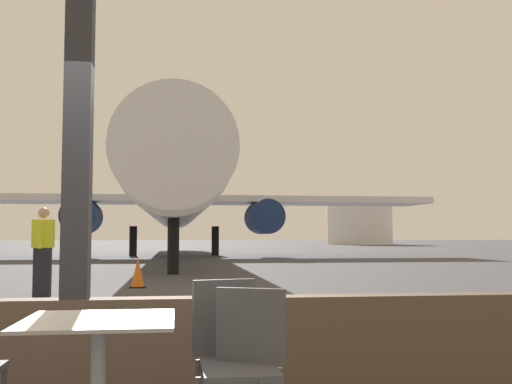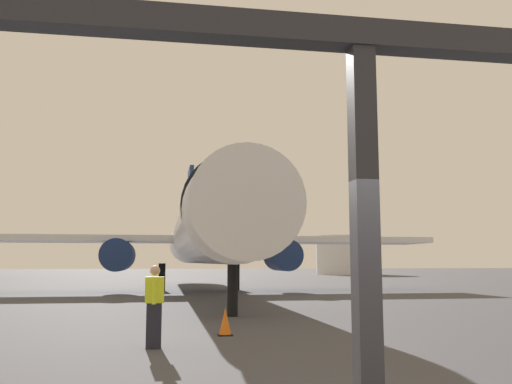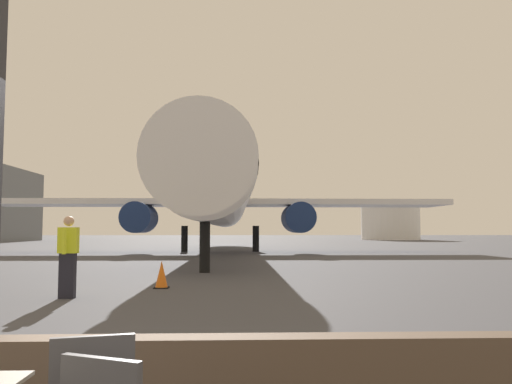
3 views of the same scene
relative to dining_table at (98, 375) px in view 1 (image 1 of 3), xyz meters
name	(u,v)px [view 1 (image 1 of 3)]	position (x,y,z in m)	size (l,w,h in m)	color
ground_plane	(165,252)	(-0.34, 41.32, -0.44)	(220.00, 220.00, 0.00)	#424247
window_frame	(77,217)	(-0.34, 1.32, 0.89)	(8.71, 0.24, 3.91)	brown
dining_table	(98,375)	(0.00, 0.00, 0.00)	(0.81, 0.81, 0.74)	#ADA89E
cafe_chair_window_right	(245,355)	(0.79, -0.09, 0.10)	(0.51, 0.51, 0.90)	#4C4C51
cafe_chair_aisle_left	(230,344)	(0.73, 0.24, 0.10)	(0.47, 0.47, 0.92)	#4C4C51
airplane	(175,193)	(0.33, 30.64, 3.07)	(29.44, 37.28, 10.31)	silver
ground_crew_worker	(43,250)	(-2.17, 9.04, 0.46)	(0.40, 0.57, 1.74)	black
traffic_cone	(138,273)	(-0.45, 10.89, -0.12)	(0.36, 0.36, 0.68)	orange
fuel_storage_tank	(359,223)	(24.91, 76.78, 2.41)	(8.77, 8.77, 5.71)	white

